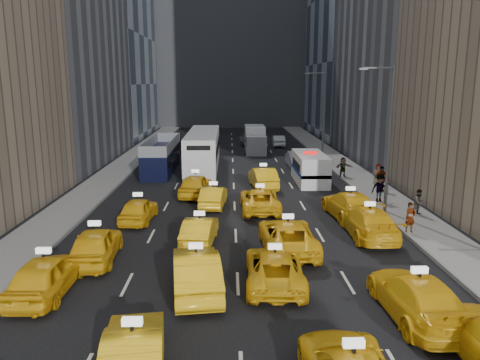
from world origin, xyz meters
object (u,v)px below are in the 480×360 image
(taxi_1, at_px, (134,354))
(nypd_van, at_px, (310,169))
(city_bus, at_px, (203,150))
(pedestrian_0, at_px, (410,217))
(box_truck, at_px, (255,140))
(double_decker, at_px, (162,155))

(taxi_1, distance_m, nypd_van, 26.86)
(taxi_1, xyz_separation_m, city_bus, (0.15, 32.18, 0.93))
(pedestrian_0, bearing_deg, taxi_1, -148.42)
(nypd_van, relative_size, city_bus, 0.45)
(nypd_van, xyz_separation_m, pedestrian_0, (3.11, -13.22, -0.18))
(city_bus, distance_m, pedestrian_0, 23.49)
(taxi_1, height_order, box_truck, box_truck)
(double_decker, relative_size, pedestrian_0, 6.21)
(pedestrian_0, bearing_deg, double_decker, 117.58)
(nypd_van, distance_m, box_truck, 16.86)
(box_truck, height_order, pedestrian_0, box_truck)
(taxi_1, distance_m, box_truck, 42.13)
(taxi_1, relative_size, city_bus, 0.34)
(nypd_van, bearing_deg, pedestrian_0, -72.75)
(city_bus, distance_m, box_truck, 11.01)
(double_decker, height_order, pedestrian_0, double_decker)
(taxi_1, relative_size, double_decker, 0.45)
(taxi_1, xyz_separation_m, box_truck, (5.58, 41.75, 0.69))
(taxi_1, relative_size, box_truck, 0.69)
(box_truck, bearing_deg, pedestrian_0, -73.20)
(city_bus, bearing_deg, double_decker, -147.36)
(nypd_van, height_order, double_decker, double_decker)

